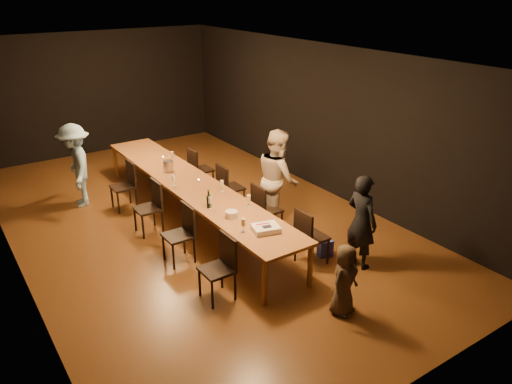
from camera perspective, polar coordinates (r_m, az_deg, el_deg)
ground at (r=9.36m, az=-7.26°, el=-3.19°), size 10.00×10.00×0.00m
room_shell at (r=8.65m, az=-7.95°, el=9.25°), size 6.04×10.04×3.02m
table at (r=9.07m, az=-7.48°, el=0.79°), size 0.90×6.00×0.75m
chair_right_0 at (r=7.78m, az=6.45°, el=-5.05°), size 0.42×0.42×0.93m
chair_right_1 at (r=8.62m, az=1.31°, el=-1.96°), size 0.42×0.42×0.93m
chair_right_2 at (r=9.54m, az=-2.86°, el=0.57°), size 0.42×0.42×0.93m
chair_right_3 at (r=10.51m, az=-6.28°, el=2.64°), size 0.42×0.42×0.93m
chair_left_0 at (r=6.92m, az=-4.51°, el=-8.79°), size 0.42×0.42×0.93m
chair_left_1 at (r=7.86m, az=-8.90°, el=-4.88°), size 0.42×0.42×0.93m
chair_left_2 at (r=8.85m, az=-12.29°, el=-1.81°), size 0.42×0.42×0.93m
chair_left_3 at (r=9.90m, az=-14.97°, el=0.64°), size 0.42×0.42×0.93m
woman_birthday at (r=7.71m, az=11.97°, el=-3.32°), size 0.39×0.57×1.50m
woman_tan at (r=8.81m, az=2.53°, el=1.58°), size 0.93×1.04×1.77m
man_blue at (r=10.21m, az=-19.86°, el=2.85°), size 0.79×1.15×1.64m
child at (r=6.72m, az=10.07°, el=-9.84°), size 0.56×0.44×1.00m
gift_bag_red at (r=7.93m, az=10.22°, el=-7.49°), size 0.23×0.16×0.25m
gift_bag_blue at (r=8.14m, az=7.92°, el=-6.37°), size 0.26×0.21×0.28m
birthday_cake at (r=7.24m, az=1.11°, el=-4.19°), size 0.44×0.39×0.09m
plate_stack at (r=7.65m, az=-2.81°, el=-2.57°), size 0.25×0.25×0.11m
champagne_bottle at (r=7.96m, az=-5.42°, el=-0.75°), size 0.10×0.10×0.32m
ice_bucket at (r=9.64m, az=-10.01°, el=2.95°), size 0.23×0.23×0.20m
wineglass_0 at (r=7.21m, az=-1.45°, el=-3.80°), size 0.06×0.06×0.21m
wineglass_1 at (r=7.98m, az=-0.83°, el=-1.03°), size 0.06×0.06×0.21m
wineglass_2 at (r=7.95m, az=-5.27°, el=-1.22°), size 0.06×0.06×0.21m
wineglass_3 at (r=8.57m, az=-3.91°, el=0.68°), size 0.06×0.06×0.21m
wineglass_4 at (r=8.92m, az=-9.44°, el=1.33°), size 0.06×0.06×0.21m
wineglass_5 at (r=10.15m, az=-9.57°, el=4.02°), size 0.06×0.06×0.21m
tealight_near at (r=7.35m, az=1.65°, el=-4.03°), size 0.05×0.05×0.03m
tealight_mid at (r=9.09m, az=-6.58°, el=1.31°), size 0.05×0.05×0.03m
tealight_far at (r=10.40m, az=-10.58°, el=3.90°), size 0.05×0.05×0.03m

